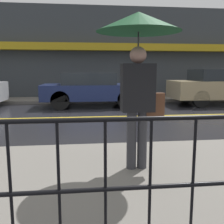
{
  "coord_description": "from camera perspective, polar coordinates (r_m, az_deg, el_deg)",
  "views": [
    {
      "loc": [
        -0.17,
        -8.13,
        1.45
      ],
      "look_at": [
        0.59,
        -1.68,
        0.42
      ],
      "focal_mm": 42.0,
      "sensor_mm": 36.0,
      "label": 1
    }
  ],
  "objects": [
    {
      "name": "ground_plane",
      "position": [
        8.26,
        -5.44,
        -1.11
      ],
      "size": [
        80.0,
        80.0,
        0.0
      ],
      "primitive_type": "plane",
      "color": "black"
    },
    {
      "name": "sidewalk_near",
      "position": [
        3.41,
        -3.43,
        -14.94
      ],
      "size": [
        28.0,
        3.03,
        0.13
      ],
      "color": "slate",
      "rests_on": "ground_plane"
    },
    {
      "name": "sidewalk_far",
      "position": [
        12.67,
        -5.91,
        2.72
      ],
      "size": [
        28.0,
        1.92,
        0.13
      ],
      "color": "slate",
      "rests_on": "ground_plane"
    },
    {
      "name": "lane_marking",
      "position": [
        8.26,
        -5.44,
        -1.08
      ],
      "size": [
        25.2,
        0.12,
        0.01
      ],
      "color": "gold",
      "rests_on": "ground_plane"
    },
    {
      "name": "building_storefront",
      "position": [
        13.7,
        -6.14,
        12.73
      ],
      "size": [
        28.0,
        0.85,
        4.64
      ],
      "color": "#383D42",
      "rests_on": "ground_plane"
    },
    {
      "name": "railing_foreground",
      "position": [
        1.98,
        -1.46,
        -11.7
      ],
      "size": [
        12.0,
        0.04,
        0.99
      ],
      "color": "black",
      "rests_on": "sidewalk_near"
    },
    {
      "name": "pedestrian",
      "position": [
        3.46,
        5.82,
        14.46
      ],
      "size": [
        1.08,
        1.08,
        2.05
      ],
      "rotation": [
        0.0,
        0.0,
        3.14
      ],
      "color": "#333338",
      "rests_on": "sidewalk_near"
    },
    {
      "name": "car_navy",
      "position": [
        10.57,
        -4.45,
        5.0
      ],
      "size": [
        3.99,
        1.75,
        1.35
      ],
      "color": "#19234C",
      "rests_on": "ground_plane"
    },
    {
      "name": "car_tan",
      "position": [
        12.17,
        23.28,
        5.13
      ],
      "size": [
        4.62,
        1.75,
        1.49
      ],
      "color": "tan",
      "rests_on": "ground_plane"
    }
  ]
}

